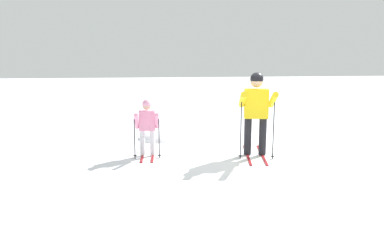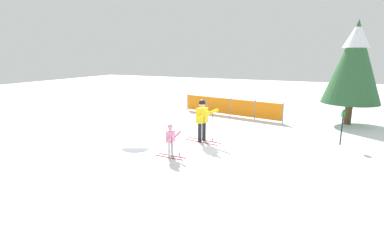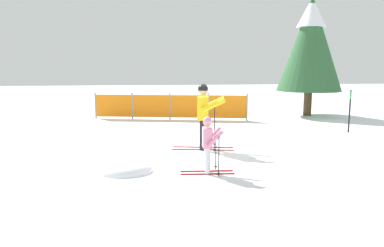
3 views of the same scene
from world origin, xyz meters
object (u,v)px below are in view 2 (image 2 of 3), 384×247
object	(u,v)px
skier_child	(171,138)
trail_marker	(342,123)
safety_fence	(230,107)
skier_adult	(203,117)
conifer_far	(354,61)

from	to	relation	value
skier_child	trail_marker	xyz separation A→B (m)	(5.18, 3.97, 0.18)
safety_fence	skier_child	bearing A→B (deg)	-87.41
skier_adult	conifer_far	size ratio (longest dim) A/B	0.34
conifer_far	trail_marker	distance (m)	4.63
skier_adult	skier_child	distance (m)	2.19
safety_fence	conifer_far	size ratio (longest dim) A/B	1.20
skier_adult	skier_child	bearing A→B (deg)	-85.67
safety_fence	skier_adult	bearing A→B (deg)	-83.85
skier_child	trail_marker	bearing A→B (deg)	40.63
skier_adult	skier_child	world-z (taller)	skier_adult
skier_adult	trail_marker	bearing A→B (deg)	30.76
skier_child	safety_fence	size ratio (longest dim) A/B	0.19
conifer_far	trail_marker	bearing A→B (deg)	-95.32
skier_child	safety_fence	xyz separation A→B (m)	(-0.34, 7.46, -0.14)
conifer_far	trail_marker	xyz separation A→B (m)	(-0.38, -4.04, -2.22)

